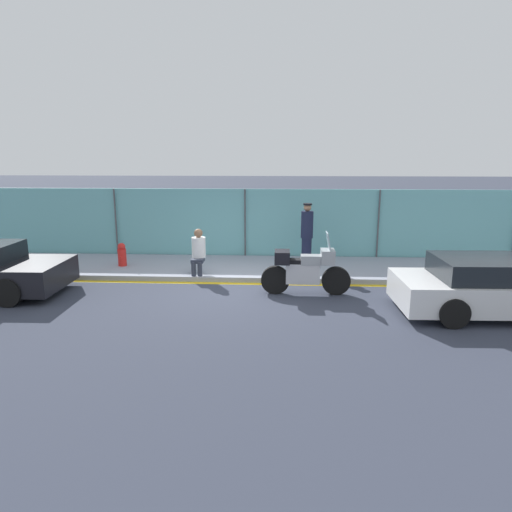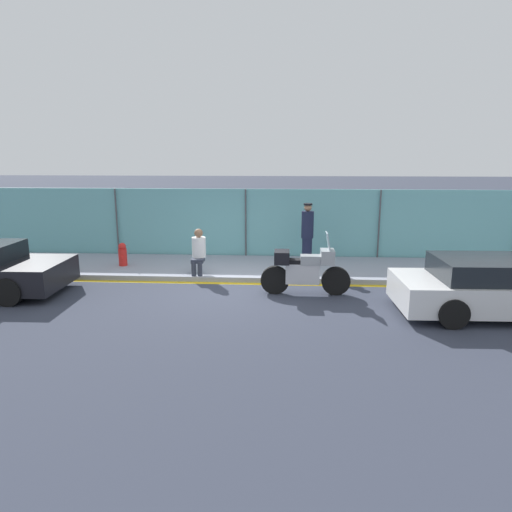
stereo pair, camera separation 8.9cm
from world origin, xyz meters
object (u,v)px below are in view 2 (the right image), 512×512
object	(u,v)px
motorcycle	(305,269)
parked_car_right_down_street	(505,287)
person_seated_on_curb	(199,249)
fire_hydrant	(123,254)
officer_standing	(307,233)

from	to	relation	value
motorcycle	parked_car_right_down_street	world-z (taller)	motorcycle
motorcycle	parked_car_right_down_street	xyz separation A→B (m)	(4.14, -1.16, -0.03)
person_seated_on_curb	fire_hydrant	size ratio (longest dim) A/B	1.81
motorcycle	parked_car_right_down_street	size ratio (longest dim) A/B	0.47
officer_standing	parked_car_right_down_street	xyz separation A→B (m)	(3.96, -3.74, -0.47)
officer_standing	fire_hydrant	distance (m)	5.43
parked_car_right_down_street	fire_hydrant	distance (m)	9.87
officer_standing	fire_hydrant	size ratio (longest dim) A/B	2.66
person_seated_on_curb	parked_car_right_down_street	xyz separation A→B (m)	(6.96, -2.50, -0.21)
person_seated_on_curb	fire_hydrant	world-z (taller)	person_seated_on_curb
motorcycle	person_seated_on_curb	world-z (taller)	motorcycle
motorcycle	officer_standing	distance (m)	2.62
motorcycle	fire_hydrant	distance (m)	5.59
motorcycle	fire_hydrant	world-z (taller)	motorcycle
person_seated_on_curb	fire_hydrant	xyz separation A→B (m)	(-2.38, 0.70, -0.34)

